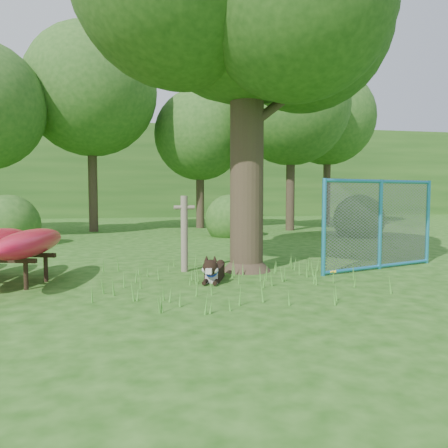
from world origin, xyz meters
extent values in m
plane|color=#1B4B0F|center=(0.00, 0.00, 0.00)|extent=(80.00, 80.00, 0.00)
cylinder|color=#33281B|center=(0.83, 2.08, 2.57)|extent=(0.67, 0.67, 5.13)
cone|color=#33281B|center=(0.83, 2.08, 0.26)|extent=(1.01, 1.01, 0.51)
sphere|color=#1D4313|center=(2.25, 2.73, 5.13)|extent=(3.70, 3.70, 3.70)
sphere|color=#1D4313|center=(1.38, 0.86, 4.72)|extent=(3.29, 3.29, 3.29)
cylinder|color=#33281B|center=(1.45, 2.09, 3.29)|extent=(1.42, 0.71, 1.09)
cylinder|color=#33281B|center=(0.32, 2.27, 3.70)|extent=(1.14, 0.72, 1.05)
cylinder|color=#706354|center=(-0.39, 2.21, 0.75)|extent=(0.14, 0.14, 1.49)
cylinder|color=#706354|center=(-0.39, 2.21, 1.26)|extent=(0.41, 0.10, 0.08)
cylinder|color=black|center=(-3.05, 1.07, 0.22)|extent=(0.09, 0.09, 0.45)
cylinder|color=black|center=(-2.87, 1.67, 0.22)|extent=(0.09, 0.09, 0.45)
ellipsoid|color=red|center=(-3.05, 1.40, 0.72)|extent=(0.96, 2.75, 0.43)
cube|color=black|center=(0.05, 1.30, 0.12)|extent=(0.48, 0.75, 0.24)
cube|color=silver|center=(-0.05, 1.02, 0.11)|extent=(0.25, 0.20, 0.22)
sphere|color=black|center=(-0.11, 0.85, 0.30)|extent=(0.26, 0.26, 0.26)
cube|color=silver|center=(-0.15, 0.74, 0.26)|extent=(0.14, 0.17, 0.09)
sphere|color=silver|center=(-0.19, 0.86, 0.26)|extent=(0.12, 0.12, 0.12)
sphere|color=silver|center=(-0.04, 0.80, 0.26)|extent=(0.12, 0.12, 0.12)
cone|color=black|center=(-0.16, 0.91, 0.44)|extent=(0.13, 0.14, 0.12)
cone|color=black|center=(-0.03, 0.86, 0.44)|extent=(0.10, 0.12, 0.12)
cylinder|color=black|center=(-0.18, 0.91, 0.05)|extent=(0.17, 0.31, 0.07)
cylinder|color=black|center=(-0.01, 0.85, 0.05)|extent=(0.17, 0.31, 0.07)
sphere|color=black|center=(0.22, 1.65, 0.22)|extent=(0.16, 0.16, 0.16)
torus|color=blue|center=(-0.08, 0.92, 0.24)|extent=(0.26, 0.15, 0.25)
cylinder|color=teal|center=(2.10, 1.24, 0.91)|extent=(0.10, 0.10, 1.82)
cylinder|color=teal|center=(3.54, 1.72, 0.91)|extent=(0.10, 0.10, 1.82)
cylinder|color=teal|center=(4.97, 2.19, 0.91)|extent=(0.10, 0.10, 1.82)
cylinder|color=teal|center=(3.54, 1.72, 1.78)|extent=(2.90, 1.02, 0.07)
cylinder|color=teal|center=(3.54, 1.72, 0.05)|extent=(2.90, 1.02, 0.07)
plane|color=slate|center=(3.54, 1.72, 0.91)|extent=(2.88, 0.95, 3.03)
cylinder|color=#4D9A32|center=(1.98, 0.57, 0.10)|extent=(0.02, 0.02, 0.20)
sphere|color=yellow|center=(1.98, 0.57, 0.20)|extent=(0.04, 0.04, 0.04)
sphere|color=yellow|center=(2.03, 0.58, 0.21)|extent=(0.04, 0.04, 0.04)
sphere|color=yellow|center=(1.96, 0.60, 0.19)|extent=(0.04, 0.04, 0.04)
sphere|color=yellow|center=(2.00, 0.54, 0.20)|extent=(0.04, 0.04, 0.04)
sphere|color=yellow|center=(1.96, 0.55, 0.21)|extent=(0.04, 0.04, 0.04)
cylinder|color=#33281B|center=(-3.00, 12.00, 2.62)|extent=(0.36, 0.36, 5.25)
sphere|color=#27541B|center=(-3.00, 12.00, 5.62)|extent=(5.20, 5.20, 5.20)
cylinder|color=#33281B|center=(1.50, 13.00, 1.92)|extent=(0.36, 0.36, 3.85)
sphere|color=#27541B|center=(1.50, 13.00, 4.12)|extent=(4.00, 4.00, 4.00)
cylinder|color=#33281B|center=(5.00, 11.00, 2.38)|extent=(0.36, 0.36, 4.76)
sphere|color=#27541B|center=(5.00, 11.00, 5.10)|extent=(4.80, 4.80, 4.80)
cylinder|color=#33281B|center=(8.00, 14.00, 2.45)|extent=(0.36, 0.36, 4.90)
sphere|color=#27541B|center=(8.00, 14.00, 5.25)|extent=(4.60, 4.60, 4.60)
sphere|color=#27541B|center=(-5.00, 7.50, 0.00)|extent=(1.80, 1.80, 1.80)
sphere|color=#27541B|center=(6.50, 8.00, 0.00)|extent=(1.80, 1.80, 1.80)
sphere|color=#27541B|center=(2.00, 9.00, 0.00)|extent=(1.80, 1.80, 1.80)
cube|color=#27541B|center=(0.00, 28.00, 3.00)|extent=(80.00, 12.00, 6.00)
camera|label=1|loc=(-1.32, -6.30, 1.53)|focal=35.00mm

